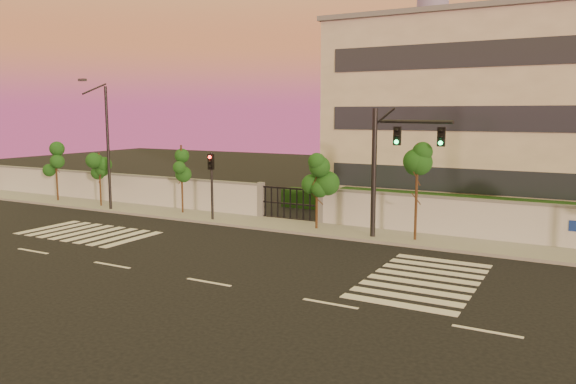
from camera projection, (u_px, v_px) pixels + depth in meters
name	position (u px, v px, depth m)	size (l,w,h in m)	color
ground	(209.00, 282.00, 21.07)	(120.00, 120.00, 0.00)	black
sidewalk	(326.00, 230.00, 30.18)	(60.00, 3.00, 0.15)	gray
perimeter_wall	(339.00, 208.00, 31.30)	(60.00, 0.36, 2.20)	silver
hedge_row	(374.00, 207.00, 33.21)	(41.00, 4.25, 1.80)	black
institutional_building	(535.00, 115.00, 35.05)	(24.40, 12.40, 12.25)	#BCB49F
distant_skyscraper	(433.00, 3.00, 286.61)	(16.00, 16.00, 118.00)	slate
road_markings	(231.00, 255.00, 25.08)	(57.00, 7.62, 0.02)	silver
street_tree_a	(56.00, 160.00, 39.57)	(1.51, 1.20, 4.06)	#382314
street_tree_b	(100.00, 167.00, 37.27)	(1.35, 1.08, 3.69)	#382314
street_tree_c	(182.00, 164.00, 34.64)	(1.45, 1.16, 4.36)	#382314
street_tree_d	(317.00, 175.00, 29.83)	(1.61, 1.28, 4.16)	#382314
street_tree_e	(418.00, 170.00, 27.05)	(1.59, 1.27, 4.85)	#382314
traffic_signal_main	(390.00, 158.00, 27.32)	(4.06, 1.36, 6.53)	black
traffic_signal_secondary	(212.00, 178.00, 32.45)	(0.32, 0.32, 4.07)	black
streetlight_west	(106.00, 141.00, 35.61)	(0.50, 2.01, 8.35)	black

